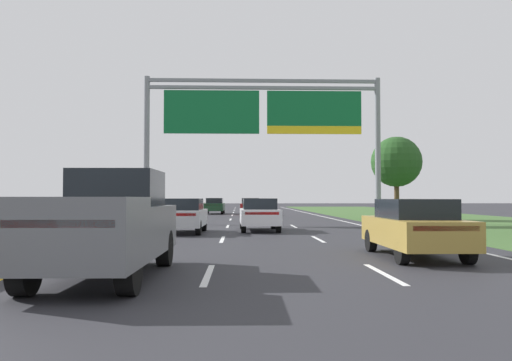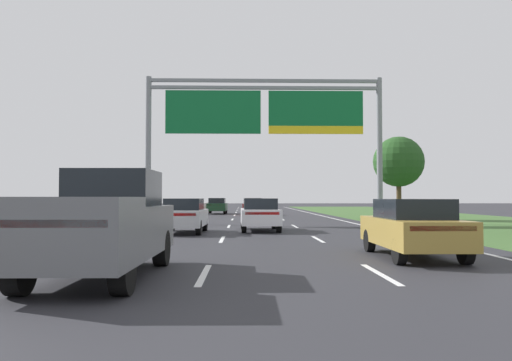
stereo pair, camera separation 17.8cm
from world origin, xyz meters
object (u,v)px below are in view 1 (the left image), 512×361
pickup_truck_grey (108,224)px  car_darkgreen_left_lane_sedan (215,206)px  car_white_centre_lane_sedan (259,214)px  car_silver_left_lane_sedan (184,215)px  roadside_tree_mid (396,162)px  car_red_centre_lane_sedan (250,206)px  overhead_sign_gantry (263,119)px  car_gold_right_lane_sedan (414,227)px

pickup_truck_grey → car_darkgreen_left_lane_sedan: bearing=0.5°
car_white_centre_lane_sedan → car_silver_left_lane_sedan: (-3.50, -1.50, 0.00)m
car_white_centre_lane_sedan → car_silver_left_lane_sedan: size_ratio=1.00×
car_white_centre_lane_sedan → roadside_tree_mid: (10.55, 12.16, 3.41)m
car_red_centre_lane_sedan → car_darkgreen_left_lane_sedan: 4.74m
car_white_centre_lane_sedan → roadside_tree_mid: size_ratio=0.73×
overhead_sign_gantry → car_red_centre_lane_sedan: 16.39m
overhead_sign_gantry → roadside_tree_mid: bearing=25.8°
overhead_sign_gantry → roadside_tree_mid: overhead_sign_gantry is taller
pickup_truck_grey → roadside_tree_mid: roadside_tree_mid is taller
car_gold_right_lane_sedan → car_white_centre_lane_sedan: (-3.74, 11.29, 0.00)m
car_white_centre_lane_sedan → car_darkgreen_left_lane_sedan: bearing=6.6°
car_white_centre_lane_sedan → car_gold_right_lane_sedan: bearing=-162.6°
pickup_truck_grey → overhead_sign_gantry: bearing=-9.9°
car_red_centre_lane_sedan → roadside_tree_mid: roadside_tree_mid is taller
car_red_centre_lane_sedan → car_darkgreen_left_lane_sedan: size_ratio=1.00×
car_darkgreen_left_lane_sedan → car_silver_left_lane_sedan: (-0.09, -27.36, 0.00)m
pickup_truck_grey → car_red_centre_lane_sedan: 37.37m
car_red_centre_lane_sedan → car_silver_left_lane_sedan: same height
overhead_sign_gantry → car_white_centre_lane_sedan: size_ratio=3.40×
overhead_sign_gantry → car_gold_right_lane_sedan: 19.73m
car_darkgreen_left_lane_sedan → car_red_centre_lane_sedan: bearing=-132.0°
car_red_centre_lane_sedan → car_silver_left_lane_sedan: bearing=173.0°
pickup_truck_grey → roadside_tree_mid: size_ratio=0.89×
car_white_centre_lane_sedan → overhead_sign_gantry: bearing=-5.0°
car_red_centre_lane_sedan → roadside_tree_mid: 15.21m
car_white_centre_lane_sedan → car_silver_left_lane_sedan: 3.81m
pickup_truck_grey → car_darkgreen_left_lane_sedan: 40.42m
pickup_truck_grey → car_gold_right_lane_sedan: 8.05m
pickup_truck_grey → car_white_centre_lane_sedan: pickup_truck_grey is taller
car_red_centre_lane_sedan → car_darkgreen_left_lane_sedan: same height
car_gold_right_lane_sedan → car_white_centre_lane_sedan: bearing=18.7°
car_darkgreen_left_lane_sedan → car_silver_left_lane_sedan: bearing=-179.3°
car_darkgreen_left_lane_sedan → roadside_tree_mid: bearing=-133.5°
car_red_centre_lane_sedan → pickup_truck_grey: bearing=175.8°
roadside_tree_mid → car_red_centre_lane_sedan: bearing=135.0°
overhead_sign_gantry → pickup_truck_grey: 22.93m
car_darkgreen_left_lane_sedan → pickup_truck_grey: bearing=-179.3°
pickup_truck_grey → car_darkgreen_left_lane_sedan: size_ratio=1.23×
roadside_tree_mid → overhead_sign_gantry: bearing=-154.2°
car_silver_left_lane_sedan → car_white_centre_lane_sedan: bearing=-66.0°
car_red_centre_lane_sedan → car_white_centre_lane_sedan: 22.63m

